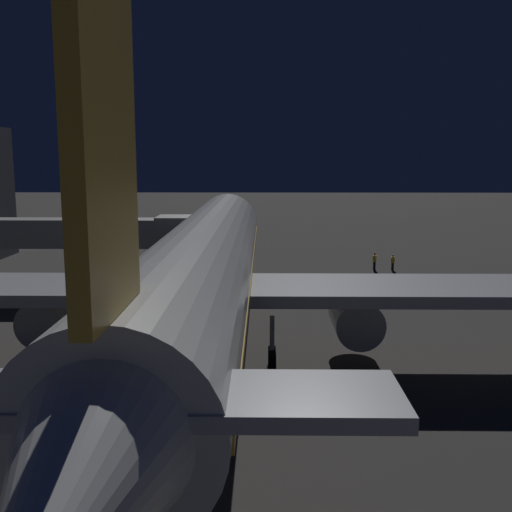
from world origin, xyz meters
name	(u,v)px	position (x,y,z in m)	size (l,w,h in m)	color
ground_plane	(219,308)	(0.00, 0.00, 0.00)	(320.00, 320.00, 0.00)	#383533
airliner_at_gate	(202,272)	(0.00, 12.89, 5.47)	(54.58, 58.18, 20.34)	silver
jet_bridge	(70,233)	(13.51, -4.69, 5.56)	(25.55, 3.40, 7.09)	#9E9E99
ground_crew_near_nose_gear	(393,262)	(-17.75, -16.93, 0.96)	(0.40, 0.40, 1.75)	black
ground_crew_under_port_wing	(374,261)	(-15.79, -17.10, 1.04)	(0.40, 0.40, 1.88)	black
traffic_cone_nose_port	(250,271)	(-2.20, -14.99, 0.28)	(0.36, 0.36, 0.55)	orange
traffic_cone_nose_starboard	(208,271)	(2.20, -14.99, 0.28)	(0.36, 0.36, 0.55)	orange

